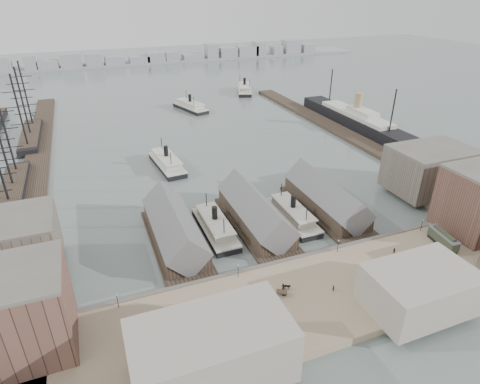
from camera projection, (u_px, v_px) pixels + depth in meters
name	position (u px, v px, depth m)	size (l,w,h in m)	color
ground	(278.00, 255.00, 114.96)	(900.00, 900.00, 0.00)	#556360
quay	(314.00, 298.00, 97.96)	(180.00, 30.00, 2.00)	gray
seawall	(287.00, 262.00, 110.13)	(180.00, 1.20, 2.30)	#59544C
west_wharf	(37.00, 160.00, 175.29)	(10.00, 220.00, 1.60)	#2D231C
east_wharf	(335.00, 128.00, 214.27)	(10.00, 180.00, 1.60)	#2D231C
ferry_shed_west	(174.00, 230.00, 118.38)	(14.00, 42.00, 12.60)	#2D231C
ferry_shed_center	(255.00, 214.00, 126.79)	(14.00, 42.00, 12.60)	#2D231C
ferry_shed_east	(326.00, 199.00, 135.21)	(14.00, 42.00, 12.60)	#2D231C
warehouse_west_back	(4.00, 247.00, 103.06)	(26.00, 20.00, 14.00)	#60564C
warehouse_east_back	(430.00, 170.00, 145.01)	(28.00, 20.00, 15.00)	#60564C
street_bldg_center	(420.00, 289.00, 91.75)	(24.00, 16.00, 10.00)	gray
street_bldg_west	(212.00, 351.00, 75.11)	(30.00, 16.00, 12.00)	gray
lamp_post_far_w	(117.00, 298.00, 92.44)	(0.44, 0.44, 3.92)	black
lamp_post_near_w	(238.00, 268.00, 102.15)	(0.44, 0.44, 3.92)	black
lamp_post_near_e	(338.00, 244.00, 111.86)	(0.44, 0.44, 3.92)	black
lamp_post_far_e	(422.00, 223.00, 121.57)	(0.44, 0.44, 3.92)	black
far_shore	(124.00, 60.00, 388.84)	(500.00, 40.00, 15.72)	gray
ferry_docked_west	(215.00, 226.00, 124.69)	(8.04, 26.79, 9.57)	black
ferry_docked_east	(292.00, 214.00, 131.35)	(7.96, 26.53, 9.48)	black
ferry_open_near	(167.00, 162.00, 169.38)	(11.15, 28.98, 10.11)	black
ferry_open_mid	(190.00, 106.00, 247.51)	(16.80, 29.87, 10.22)	black
ferry_open_far	(245.00, 89.00, 287.82)	(18.84, 31.79, 10.89)	black
sailing_ship_near	(12.00, 194.00, 143.15)	(8.41, 57.96, 34.59)	black
sailing_ship_mid	(31.00, 135.00, 199.35)	(8.65, 49.98, 35.56)	black
ocean_steamer	(356.00, 119.00, 218.47)	(12.47, 91.11, 18.22)	black
tram	(443.00, 239.00, 115.15)	(4.26, 11.02, 3.82)	black
horse_cart_left	(145.00, 334.00, 85.21)	(4.76, 1.70, 1.73)	black
horse_cart_center	(285.00, 289.00, 98.13)	(4.64, 3.55, 1.47)	black
horse_cart_right	(369.00, 295.00, 96.28)	(4.53, 1.51, 1.47)	black
pedestrian_0	(73.00, 332.00, 85.73)	(0.64, 0.46, 1.74)	black
pedestrian_1	(178.00, 332.00, 85.77)	(0.87, 0.68, 1.78)	black
pedestrian_2	(239.00, 292.00, 96.98)	(1.07, 0.62, 1.66)	black
pedestrian_3	(274.00, 320.00, 88.96)	(1.02, 0.42, 1.74)	black
pedestrian_4	(283.00, 287.00, 98.62)	(0.88, 0.57, 1.80)	black
pedestrian_5	(333.00, 288.00, 98.26)	(0.61, 0.45, 1.68)	black
pedestrian_6	(394.00, 251.00, 111.85)	(0.88, 0.68, 1.80)	black
pedestrian_7	(416.00, 275.00, 102.79)	(1.04, 0.60, 1.62)	black
pedestrian_8	(419.00, 250.00, 112.21)	(1.03, 0.43, 1.76)	black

